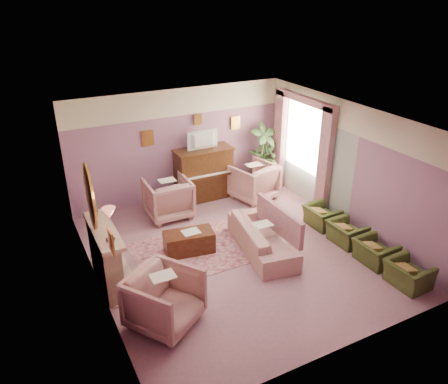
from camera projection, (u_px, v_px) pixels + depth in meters
name	position (u px, v px, depth m)	size (l,w,h in m)	color
floor	(237.00, 253.00, 8.95)	(5.50, 6.00, 0.01)	gray
ceiling	(239.00, 120.00, 7.75)	(5.50, 6.00, 0.01)	silver
wall_back	(179.00, 145.00, 10.77)	(5.50, 0.02, 2.80)	slate
wall_front	(344.00, 275.00, 5.94)	(5.50, 0.02, 2.80)	slate
wall_left	(93.00, 224.00, 7.22)	(0.02, 6.00, 2.80)	slate
wall_right	(349.00, 167.00, 9.49)	(0.02, 6.00, 2.80)	slate
picture_rail_band	(178.00, 102.00, 10.30)	(5.50, 0.01, 0.65)	beige
stripe_panel	(310.00, 162.00, 10.67)	(0.01, 3.00, 2.15)	#99A297
fireplace_surround	(105.00, 258.00, 7.81)	(0.30, 1.40, 1.10)	tan
fireplace_inset	(112.00, 264.00, 7.91)	(0.18, 0.72, 0.68)	black
fire_ember	(115.00, 271.00, 8.01)	(0.06, 0.54, 0.10)	red
mantel_shelf	(103.00, 230.00, 7.58)	(0.40, 1.55, 0.07)	tan
hearth	(119.00, 280.00, 8.12)	(0.55, 1.50, 0.02)	tan
mirror_frame	(90.00, 197.00, 7.23)	(0.04, 0.72, 1.20)	#B18033
mirror_glass	(91.00, 197.00, 7.24)	(0.01, 0.60, 1.06)	white
sconce_shade	(109.00, 213.00, 6.34)	(0.20, 0.20, 0.16)	#EE7A68
piano	(204.00, 174.00, 11.04)	(1.40, 0.60, 1.30)	#3E220F
piano_keyshelf	(210.00, 177.00, 10.72)	(1.30, 0.12, 0.06)	#3E220F
piano_keys	(210.00, 175.00, 10.71)	(1.20, 0.08, 0.02)	silver
piano_top	(203.00, 150.00, 10.75)	(1.45, 0.65, 0.04)	#3E220F
television	(204.00, 139.00, 10.59)	(0.80, 0.12, 0.48)	black
print_back_left	(148.00, 138.00, 10.27)	(0.30, 0.03, 0.38)	#B18033
print_back_right	(235.00, 123.00, 11.21)	(0.26, 0.03, 0.34)	#B18033
print_back_mid	(198.00, 120.00, 10.68)	(0.22, 0.03, 0.26)	#B18033
print_left_wall	(111.00, 241.00, 6.13)	(0.03, 0.28, 0.36)	#B18033
window_blind	(305.00, 134.00, 10.59)	(0.03, 1.40, 1.80)	beige
curtain_left	(325.00, 163.00, 9.99)	(0.16, 0.34, 2.60)	#975F67
curtain_right	(280.00, 140.00, 11.46)	(0.16, 0.34, 2.60)	#975F67
pelmet	(305.00, 100.00, 10.19)	(0.16, 2.20, 0.16)	#975F67
mantel_plant	(96.00, 209.00, 7.95)	(0.16, 0.16, 0.28)	#2F4D25
mantel_vase	(110.00, 238.00, 7.13)	(0.16, 0.16, 0.16)	beige
area_rug	(196.00, 251.00, 9.03)	(2.50, 1.80, 0.01)	#A36267
coffee_table	(189.00, 242.00, 8.92)	(1.00, 0.50, 0.45)	#3F1E0E
table_paper	(191.00, 232.00, 8.84)	(0.35, 0.28, 0.01)	silver
sofa	(262.00, 232.00, 8.89)	(0.70, 2.10, 0.85)	tan
sofa_throw	(279.00, 220.00, 8.98)	(0.11, 1.59, 0.58)	#975F67
floral_armchair_left	(168.00, 196.00, 10.19)	(1.00, 1.00, 1.04)	tan
floral_armchair_right	(253.00, 180.00, 11.06)	(1.00, 1.00, 1.04)	tan
floral_armchair_front	(164.00, 297.00, 6.89)	(1.00, 1.00, 1.04)	tan
olive_chair_a	(409.00, 271.00, 7.86)	(0.52, 0.74, 0.64)	#3E4B1E
olive_chair_b	(375.00, 249.00, 8.52)	(0.52, 0.74, 0.64)	#3E4B1E
olive_chair_c	(347.00, 230.00, 9.18)	(0.52, 0.74, 0.64)	#3E4B1E
olive_chair_d	(322.00, 213.00, 9.84)	(0.52, 0.74, 0.64)	#3E4B1E
side_table	(266.00, 175.00, 11.75)	(0.52, 0.52, 0.70)	beige
side_plant_big	(267.00, 157.00, 11.53)	(0.30, 0.30, 0.34)	#2F4D25
side_plant_small	(273.00, 158.00, 11.51)	(0.16, 0.16, 0.28)	#2F4D25
palm_pot	(262.00, 180.00, 11.87)	(0.34, 0.34, 0.34)	brown
palm_plant	(264.00, 150.00, 11.49)	(0.76, 0.76, 1.44)	#2F4D25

